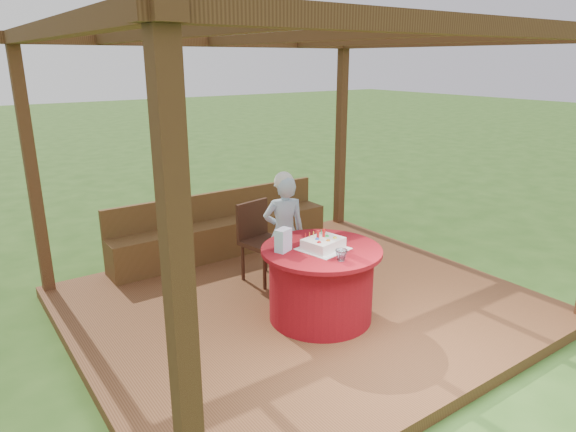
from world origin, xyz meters
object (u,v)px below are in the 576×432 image
at_px(table, 321,283).
at_px(birthday_cake, 323,244).
at_px(bench, 223,234).
at_px(elderly_woman, 284,230).
at_px(chair, 260,237).
at_px(gift_bag, 283,240).
at_px(drinking_glass, 341,255).

bearing_deg(table, birthday_cake, -95.62).
distance_m(bench, birthday_cake, 2.21).
height_order(bench, table, bench).
distance_m(bench, table, 2.12).
height_order(elderly_woman, birthday_cake, elderly_woman).
height_order(bench, chair, chair).
xyz_separation_m(bench, gift_bag, (-0.41, -1.97, 0.58)).
bearing_deg(birthday_cake, elderly_woman, 80.76).
height_order(table, chair, chair).
bearing_deg(bench, gift_bag, -101.71).
xyz_separation_m(chair, birthday_cake, (-0.04, -1.19, 0.28)).
distance_m(elderly_woman, drinking_glass, 1.19).
distance_m(bench, chair, 0.99).
xyz_separation_m(gift_bag, drinking_glass, (0.29, -0.49, -0.06)).
relative_size(chair, birthday_cake, 1.91).
xyz_separation_m(chair, elderly_woman, (0.10, -0.34, 0.15)).
relative_size(bench, gift_bag, 13.72).
distance_m(chair, birthday_cake, 1.22).
relative_size(bench, chair, 3.31).
xyz_separation_m(bench, table, (-0.07, -2.12, 0.11)).
height_order(bench, drinking_glass, drinking_glass).
distance_m(birthday_cake, drinking_glass, 0.32).
xyz_separation_m(table, chair, (0.03, 1.16, 0.14)).
xyz_separation_m(birthday_cake, drinking_glass, (-0.05, -0.32, -0.00)).
xyz_separation_m(elderly_woman, birthday_cake, (-0.14, -0.85, 0.12)).
relative_size(bench, birthday_cake, 6.34).
bearing_deg(bench, chair, -91.86).
bearing_deg(chair, bench, 88.14).
xyz_separation_m(bench, chair, (-0.03, -0.96, 0.25)).
distance_m(elderly_woman, birthday_cake, 0.87).
distance_m(bench, elderly_woman, 1.35).
height_order(table, birthday_cake, birthday_cake).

